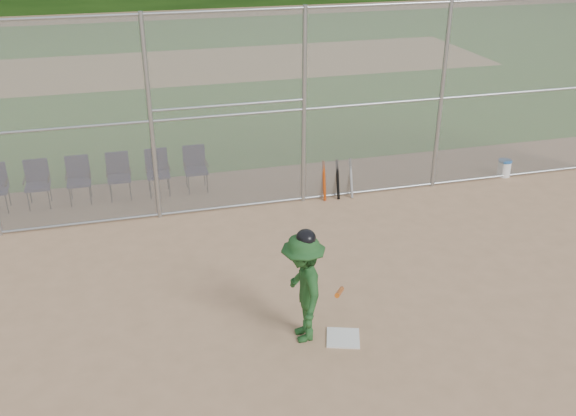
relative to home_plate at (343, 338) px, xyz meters
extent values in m
plane|color=tan|center=(-0.23, -0.27, -0.01)|extent=(100.00, 100.00, 0.00)
plane|color=#2A651E|center=(-0.23, 17.73, 0.00)|extent=(100.00, 100.00, 0.00)
plane|color=tan|center=(-0.23, 17.73, 0.00)|extent=(24.00, 24.00, 0.00)
cube|color=gray|center=(-0.23, 4.73, 1.99)|extent=(16.00, 0.02, 4.00)
cylinder|color=#9EA3A8|center=(-0.23, 4.73, 3.94)|extent=(16.00, 0.05, 0.05)
cube|color=silver|center=(0.00, 0.00, 0.00)|extent=(0.60, 0.60, 0.02)
imported|color=#1E4B1F|center=(-0.56, 0.20, 0.82)|extent=(0.68, 1.11, 1.66)
ellipsoid|color=black|center=(-0.56, 0.20, 1.62)|extent=(0.27, 0.30, 0.23)
cylinder|color=#D85A14|center=(-0.16, -0.20, 0.94)|extent=(0.39, 0.75, 0.43)
cylinder|color=white|center=(5.62, 4.83, 0.16)|extent=(0.29, 0.29, 0.35)
cylinder|color=#255AA0|center=(5.62, 4.83, 0.36)|extent=(0.31, 0.31, 0.05)
cylinder|color=#D84C14|center=(1.22, 4.69, 0.41)|extent=(0.06, 0.24, 0.84)
cylinder|color=black|center=(1.52, 4.69, 0.41)|extent=(0.06, 0.27, 0.84)
cylinder|color=#B2B2B7|center=(1.82, 4.69, 0.41)|extent=(0.06, 0.29, 0.83)
camera|label=1|loc=(-2.73, -7.10, 5.71)|focal=40.00mm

